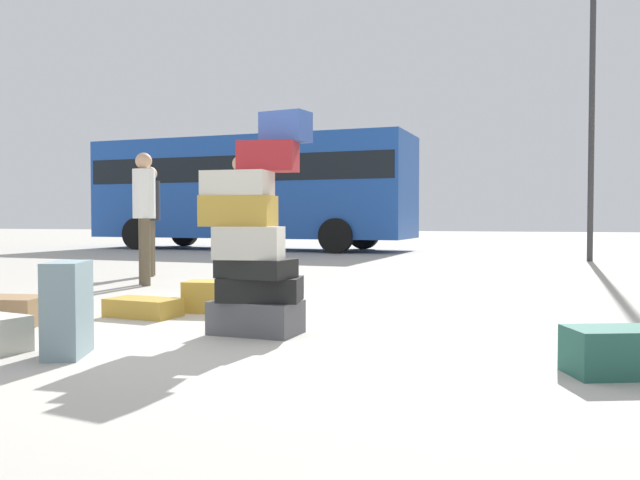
{
  "coord_description": "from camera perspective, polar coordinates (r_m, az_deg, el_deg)",
  "views": [
    {
      "loc": [
        2.11,
        -4.78,
        0.91
      ],
      "look_at": [
        0.18,
        1.75,
        0.68
      ],
      "focal_mm": 36.86,
      "sensor_mm": 36.0,
      "label": 1
    }
  ],
  "objects": [
    {
      "name": "suitcase_slate_foreground_far",
      "position": [
        4.62,
        -21.08,
        -5.61
      ],
      "size": [
        0.36,
        0.47,
        0.62
      ],
      "primitive_type": "cube",
      "rotation": [
        0.0,
        0.0,
        0.36
      ],
      "color": "gray",
      "rests_on": "ground"
    },
    {
      "name": "person_passerby_in_red",
      "position": [
        8.42,
        -6.87,
        2.66
      ],
      "size": [
        0.3,
        0.3,
        1.7
      ],
      "rotation": [
        0.0,
        0.0,
        -0.85
      ],
      "color": "black",
      "rests_on": "ground"
    },
    {
      "name": "suitcase_teal_foreground_near",
      "position": [
        4.2,
        24.56,
        -8.81
      ],
      "size": [
        0.66,
        0.52,
        0.27
      ],
      "primitive_type": "cube",
      "rotation": [
        0.0,
        0.0,
        0.35
      ],
      "color": "#26594C",
      "rests_on": "ground"
    },
    {
      "name": "suitcase_tan_behind_tower",
      "position": [
        6.27,
        -15.1,
        -5.68
      ],
      "size": [
        0.69,
        0.44,
        0.17
      ],
      "primitive_type": "cube",
      "rotation": [
        0.0,
        0.0,
        -0.12
      ],
      "color": "#B28C33",
      "rests_on": "ground"
    },
    {
      "name": "parked_bus",
      "position": [
        19.06,
        -5.99,
        4.71
      ],
      "size": [
        9.41,
        3.2,
        3.15
      ],
      "rotation": [
        0.0,
        0.0,
        -0.07
      ],
      "color": "#1E4CA5",
      "rests_on": "ground"
    },
    {
      "name": "person_tourist_with_camera",
      "position": [
        9.13,
        -15.03,
        2.88
      ],
      "size": [
        0.3,
        0.3,
        1.78
      ],
      "rotation": [
        0.0,
        0.0,
        -0.87
      ],
      "color": "brown",
      "rests_on": "ground"
    },
    {
      "name": "ground_plane",
      "position": [
        5.3,
        -7.3,
        -7.94
      ],
      "size": [
        80.0,
        80.0,
        0.0
      ],
      "primitive_type": "plane",
      "color": "#ADA89E"
    },
    {
      "name": "suitcase_tower",
      "position": [
        5.15,
        -5.69,
        -0.2
      ],
      "size": [
        0.81,
        0.68,
        1.75
      ],
      "color": "#4C4C51",
      "rests_on": "ground"
    },
    {
      "name": "lamp_post",
      "position": [
        15.21,
        22.59,
        15.36
      ],
      "size": [
        0.36,
        0.36,
        7.0
      ],
      "color": "#333338",
      "rests_on": "ground"
    },
    {
      "name": "suitcase_tan_left_side",
      "position": [
        6.42,
        -8.54,
        -4.88
      ],
      "size": [
        0.73,
        0.44,
        0.3
      ],
      "primitive_type": "cube",
      "rotation": [
        0.0,
        0.0,
        0.13
      ],
      "color": "#B28C33",
      "rests_on": "ground"
    },
    {
      "name": "person_bearded_onlooker",
      "position": [
        10.54,
        -14.53,
        2.48
      ],
      "size": [
        0.3,
        0.32,
        1.7
      ],
      "rotation": [
        0.0,
        0.0,
        -1.14
      ],
      "color": "brown",
      "rests_on": "ground"
    },
    {
      "name": "suitcase_brown_white_trunk",
      "position": [
        6.18,
        -25.42,
        -5.58
      ],
      "size": [
        0.66,
        0.51,
        0.24
      ],
      "primitive_type": "cube",
      "rotation": [
        0.0,
        0.0,
        0.16
      ],
      "color": "olive",
      "rests_on": "ground"
    }
  ]
}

